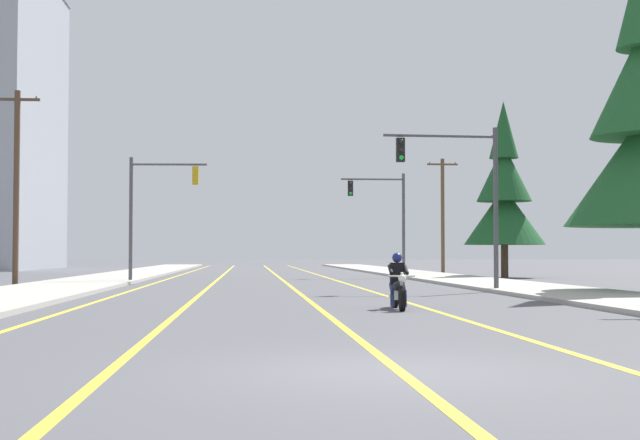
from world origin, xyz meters
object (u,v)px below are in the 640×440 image
Objects in this scene: traffic_signal_near_right at (464,184)px; conifer_tree_right_verge_far at (504,196)px; traffic_signal_mid_right at (386,210)px; utility_pole_right_far at (443,213)px; traffic_signal_near_left at (152,201)px; motorcycle_with_rider at (398,286)px; utility_pole_left_near at (16,184)px.

traffic_signal_near_right is 0.59× the size of conifer_tree_right_verge_far.
traffic_signal_near_right is 19.35m from traffic_signal_mid_right.
conifer_tree_right_verge_far is at bearing -81.31° from utility_pole_right_far.
conifer_tree_right_verge_far reaches higher than utility_pole_right_far.
conifer_tree_right_verge_far is at bearing 69.38° from traffic_signal_near_right.
traffic_signal_near_left is at bearing 137.91° from traffic_signal_near_right.
traffic_signal_near_right and traffic_signal_near_left have the same top height.
utility_pole_right_far is at bearing 75.80° from motorcycle_with_rider.
conifer_tree_right_verge_far is (19.93, 7.31, 0.81)m from traffic_signal_near_left.
traffic_signal_near_left is (-8.61, 21.51, 3.44)m from motorcycle_with_rider.
traffic_signal_near_left is at bearing 35.83° from utility_pole_left_near.
motorcycle_with_rider is 0.21× the size of conifer_tree_right_verge_far.
motorcycle_with_rider is 40.11m from utility_pole_right_far.
traffic_signal_mid_right is at bearing 89.79° from traffic_signal_near_right.
motorcycle_with_rider is 0.35× the size of traffic_signal_near_right.
conifer_tree_right_verge_far reaches higher than traffic_signal_near_left.
utility_pole_left_near is (-18.37, 7.57, 0.48)m from traffic_signal_near_right.
utility_pole_left_near is 27.88m from conifer_tree_right_verge_far.
traffic_signal_near_right is (4.21, 9.93, 3.48)m from motorcycle_with_rider.
conifer_tree_right_verge_far is (7.11, 18.88, 0.77)m from traffic_signal_near_right.
traffic_signal_near_left is 21.24m from conifer_tree_right_verge_far.
traffic_signal_near_right is 19.87m from utility_pole_left_near.
traffic_signal_near_left is (-12.82, 11.58, -0.04)m from traffic_signal_near_right.
traffic_signal_near_right is 1.00× the size of traffic_signal_mid_right.
utility_pole_left_near is 0.83× the size of conifer_tree_right_verge_far.
utility_pole_right_far is (5.59, 28.79, 0.21)m from traffic_signal_near_right.
traffic_signal_mid_right is 0.71× the size of utility_pole_left_near.
traffic_signal_mid_right is at bearing 176.25° from conifer_tree_right_verge_far.
traffic_signal_near_left is at bearing -136.93° from utility_pole_right_far.
utility_pole_right_far is (18.41, 17.21, 0.25)m from traffic_signal_near_left.
motorcycle_with_rider is 0.27× the size of utility_pole_right_far.
motorcycle_with_rider is 23.42m from traffic_signal_near_left.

